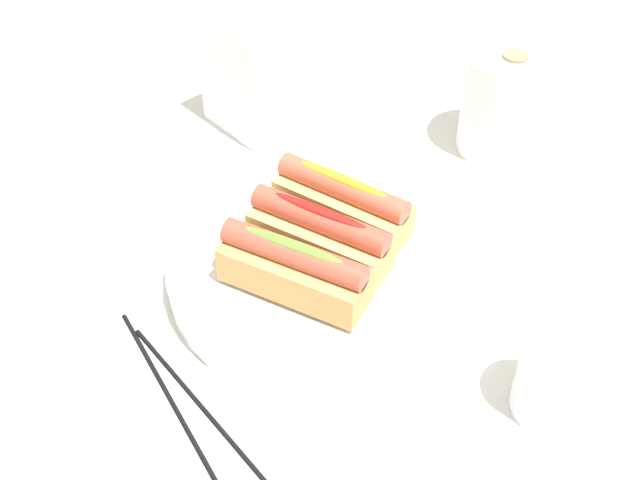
{
  "coord_description": "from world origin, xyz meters",
  "views": [
    {
      "loc": [
        0.41,
        -0.45,
        0.61
      ],
      "look_at": [
        0.02,
        -0.01,
        0.06
      ],
      "focal_mm": 44.48,
      "sensor_mm": 36.0,
      "label": 1
    }
  ],
  "objects_px": {
    "water_glass": "(554,380)",
    "serving_bowl": "(320,266)",
    "hotdog_side": "(344,203)",
    "paper_towel_roll": "(506,104)",
    "napkin_box": "(240,80)",
    "chopstick_near": "(197,400)",
    "chopstick_far": "(166,391)",
    "hotdog_front": "(294,269)",
    "hotdog_back": "(320,234)"
  },
  "relations": [
    {
      "from": "hotdog_back",
      "to": "napkin_box",
      "type": "height_order",
      "value": "napkin_box"
    },
    {
      "from": "serving_bowl",
      "to": "napkin_box",
      "type": "bearing_deg",
      "value": 151.98
    },
    {
      "from": "hotdog_back",
      "to": "chopstick_far",
      "type": "xyz_separation_m",
      "value": [
        -0.01,
        -0.21,
        -0.06
      ]
    },
    {
      "from": "water_glass",
      "to": "chopstick_near",
      "type": "bearing_deg",
      "value": -139.18
    },
    {
      "from": "water_glass",
      "to": "serving_bowl",
      "type": "bearing_deg",
      "value": -176.37
    },
    {
      "from": "serving_bowl",
      "to": "hotdog_front",
      "type": "height_order",
      "value": "hotdog_front"
    },
    {
      "from": "water_glass",
      "to": "chopstick_far",
      "type": "bearing_deg",
      "value": -140.89
    },
    {
      "from": "serving_bowl",
      "to": "hotdog_front",
      "type": "xyz_separation_m",
      "value": [
        0.01,
        -0.05,
        0.05
      ]
    },
    {
      "from": "hotdog_side",
      "to": "napkin_box",
      "type": "relative_size",
      "value": 1.04
    },
    {
      "from": "hotdog_side",
      "to": "napkin_box",
      "type": "xyz_separation_m",
      "value": [
        -0.24,
        0.08,
        0.01
      ]
    },
    {
      "from": "hotdog_front",
      "to": "water_glass",
      "type": "xyz_separation_m",
      "value": [
        0.25,
        0.07,
        -0.02
      ]
    },
    {
      "from": "serving_bowl",
      "to": "chopstick_near",
      "type": "distance_m",
      "value": 0.2
    },
    {
      "from": "paper_towel_roll",
      "to": "napkin_box",
      "type": "xyz_separation_m",
      "value": [
        -0.27,
        -0.19,
        0.01
      ]
    },
    {
      "from": "chopstick_near",
      "to": "serving_bowl",
      "type": "bearing_deg",
      "value": 104.73
    },
    {
      "from": "hotdog_back",
      "to": "water_glass",
      "type": "height_order",
      "value": "hotdog_back"
    },
    {
      "from": "water_glass",
      "to": "napkin_box",
      "type": "relative_size",
      "value": 0.6
    },
    {
      "from": "hotdog_back",
      "to": "paper_towel_roll",
      "type": "xyz_separation_m",
      "value": [
        0.01,
        0.33,
        -0.0
      ]
    },
    {
      "from": "napkin_box",
      "to": "chopstick_near",
      "type": "distance_m",
      "value": 0.44
    },
    {
      "from": "paper_towel_roll",
      "to": "hotdog_back",
      "type": "bearing_deg",
      "value": -92.58
    },
    {
      "from": "hotdog_side",
      "to": "chopstick_far",
      "type": "height_order",
      "value": "hotdog_side"
    },
    {
      "from": "water_glass",
      "to": "hotdog_back",
      "type": "bearing_deg",
      "value": -176.37
    },
    {
      "from": "water_glass",
      "to": "napkin_box",
      "type": "height_order",
      "value": "napkin_box"
    },
    {
      "from": "hotdog_back",
      "to": "paper_towel_roll",
      "type": "bearing_deg",
      "value": 87.42
    },
    {
      "from": "water_glass",
      "to": "hotdog_side",
      "type": "bearing_deg",
      "value": 172.51
    },
    {
      "from": "paper_towel_roll",
      "to": "napkin_box",
      "type": "relative_size",
      "value": 0.89
    },
    {
      "from": "water_glass",
      "to": "chopstick_far",
      "type": "xyz_separation_m",
      "value": [
        -0.27,
        -0.22,
        -0.04
      ]
    },
    {
      "from": "hotdog_back",
      "to": "hotdog_side",
      "type": "distance_m",
      "value": 0.05
    },
    {
      "from": "paper_towel_roll",
      "to": "hotdog_front",
      "type": "bearing_deg",
      "value": -90.18
    },
    {
      "from": "hotdog_back",
      "to": "chopstick_near",
      "type": "bearing_deg",
      "value": -84.12
    },
    {
      "from": "hotdog_back",
      "to": "napkin_box",
      "type": "xyz_separation_m",
      "value": [
        -0.26,
        0.14,
        0.01
      ]
    },
    {
      "from": "hotdog_side",
      "to": "water_glass",
      "type": "height_order",
      "value": "hotdog_side"
    },
    {
      "from": "hotdog_front",
      "to": "paper_towel_roll",
      "type": "height_order",
      "value": "paper_towel_roll"
    },
    {
      "from": "chopstick_near",
      "to": "chopstick_far",
      "type": "distance_m",
      "value": 0.03
    },
    {
      "from": "hotdog_front",
      "to": "chopstick_near",
      "type": "distance_m",
      "value": 0.15
    },
    {
      "from": "hotdog_front",
      "to": "paper_towel_roll",
      "type": "relative_size",
      "value": 1.18
    },
    {
      "from": "hotdog_front",
      "to": "napkin_box",
      "type": "distance_m",
      "value": 0.33
    },
    {
      "from": "napkin_box",
      "to": "water_glass",
      "type": "bearing_deg",
      "value": -7.56
    },
    {
      "from": "water_glass",
      "to": "paper_towel_roll",
      "type": "relative_size",
      "value": 0.67
    },
    {
      "from": "serving_bowl",
      "to": "chopstick_near",
      "type": "relative_size",
      "value": 1.47
    },
    {
      "from": "napkin_box",
      "to": "chopstick_far",
      "type": "relative_size",
      "value": 0.68
    },
    {
      "from": "chopstick_far",
      "to": "serving_bowl",
      "type": "bearing_deg",
      "value": 104.61
    },
    {
      "from": "hotdog_back",
      "to": "chopstick_near",
      "type": "distance_m",
      "value": 0.2
    },
    {
      "from": "napkin_box",
      "to": "chopstick_near",
      "type": "relative_size",
      "value": 0.68
    },
    {
      "from": "chopstick_near",
      "to": "napkin_box",
      "type": "bearing_deg",
      "value": 138.85
    },
    {
      "from": "water_glass",
      "to": "chopstick_near",
      "type": "distance_m",
      "value": 0.32
    },
    {
      "from": "hotdog_side",
      "to": "napkin_box",
      "type": "bearing_deg",
      "value": 161.02
    },
    {
      "from": "hotdog_back",
      "to": "chopstick_far",
      "type": "distance_m",
      "value": 0.22
    },
    {
      "from": "hotdog_back",
      "to": "paper_towel_roll",
      "type": "height_order",
      "value": "paper_towel_roll"
    },
    {
      "from": "napkin_box",
      "to": "chopstick_far",
      "type": "bearing_deg",
      "value": -48.7
    },
    {
      "from": "serving_bowl",
      "to": "chopstick_near",
      "type": "bearing_deg",
      "value": -84.12
    }
  ]
}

